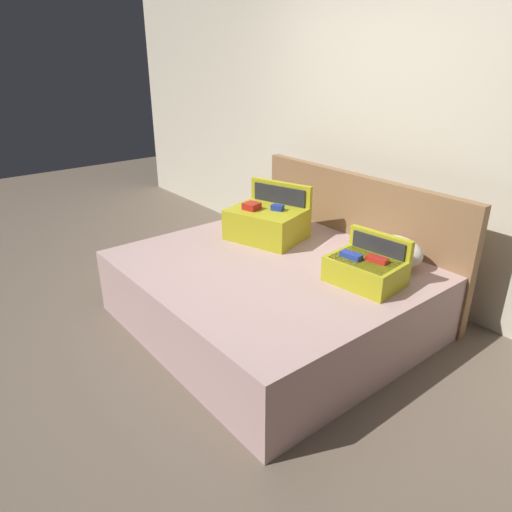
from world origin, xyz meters
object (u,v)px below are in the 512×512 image
bed (270,294)px  hard_case_medium (366,268)px  pillow_near_headboard (395,251)px  hard_case_large (267,221)px

bed → hard_case_medium: bearing=26.2°
pillow_near_headboard → hard_case_medium: bearing=-83.0°
bed → pillow_near_headboard: size_ratio=5.10×
bed → hard_case_medium: (0.61, 0.30, 0.35)m
bed → hard_case_large: hard_case_large is taller
pillow_near_headboard → bed: bearing=-130.0°
hard_case_large → pillow_near_headboard: size_ratio=1.70×
hard_case_large → hard_case_medium: (1.02, -0.02, -0.04)m
bed → hard_case_medium: 0.76m
hard_case_large → pillow_near_headboard: 1.04m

